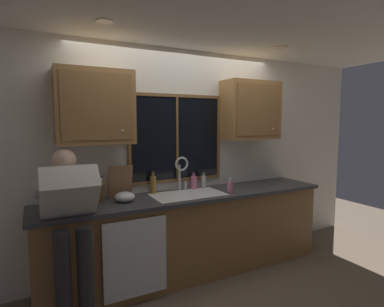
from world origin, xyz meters
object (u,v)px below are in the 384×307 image
knife_block (97,192)px  bottle_tall_clear (153,184)px  cutting_board (121,181)px  bottle_amber_small (204,181)px  bottle_green_glass (194,182)px  person_standing (70,216)px  soap_dispenser (230,187)px  mixing_bowl (125,197)px

knife_block → bottle_tall_clear: size_ratio=1.27×
knife_block → cutting_board: cutting_board is taller
bottle_tall_clear → bottle_amber_small: (0.64, -0.02, -0.02)m
knife_block → bottle_green_glass: bearing=5.1°
person_standing → soap_dispenser: bearing=4.6°
mixing_bowl → bottle_tall_clear: 0.42m
knife_block → bottle_amber_small: 1.27m
bottle_amber_small → cutting_board: bearing=179.3°
mixing_bowl → bottle_green_glass: (0.89, 0.19, 0.04)m
bottle_tall_clear → bottle_amber_small: 0.64m
bottle_amber_small → soap_dispenser: bearing=-66.7°
mixing_bowl → soap_dispenser: soap_dispenser is taller
person_standing → bottle_green_glass: bearing=19.2°
person_standing → cutting_board: size_ratio=4.25×
soap_dispenser → bottle_green_glass: (-0.27, 0.36, 0.02)m
person_standing → bottle_tall_clear: size_ratio=5.83×
soap_dispenser → bottle_green_glass: size_ratio=0.85×
knife_block → bottle_amber_small: (1.27, 0.08, -0.03)m
knife_block → soap_dispenser: (1.41, -0.26, -0.04)m
bottle_tall_clear → knife_block: bearing=-171.3°
cutting_board → bottle_green_glass: size_ratio=1.73×
person_standing → mixing_bowl: 0.63m
bottle_green_glass → bottle_tall_clear: bearing=-179.4°
mixing_bowl → bottle_green_glass: bottle_green_glass is taller
bottle_green_glass → bottle_amber_small: (0.12, -0.02, -0.00)m
mixing_bowl → bottle_green_glass: size_ratio=1.01×
person_standing → bottle_tall_clear: (0.92, 0.50, 0.09)m
person_standing → bottle_green_glass: size_ratio=7.37×
bottle_tall_clear → bottle_amber_small: bottle_tall_clear is taller
soap_dispenser → cutting_board: bearing=163.0°
knife_block → bottle_amber_small: size_ratio=1.61×
knife_block → bottle_amber_small: bearing=3.5°
person_standing → cutting_board: (0.56, 0.49, 0.16)m
knife_block → mixing_bowl: (0.26, -0.09, -0.06)m
bottle_amber_small → mixing_bowl: bearing=-170.4°
knife_block → bottle_amber_small: knife_block is taller
bottle_green_glass → mixing_bowl: bearing=-167.6°
person_standing → bottle_tall_clear: 1.05m
knife_block → bottle_green_glass: 1.15m
cutting_board → mixing_bowl: (-0.01, -0.18, -0.12)m
cutting_board → bottle_tall_clear: 0.37m
knife_block → bottle_green_glass: (1.14, 0.10, -0.03)m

